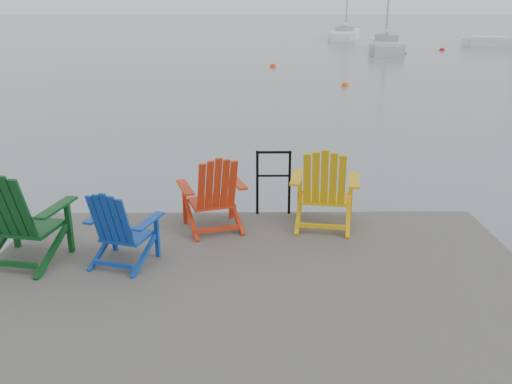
{
  "coord_description": "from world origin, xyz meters",
  "views": [
    {
      "loc": [
        -0.08,
        -4.58,
        3.25
      ],
      "look_at": [
        0.01,
        2.35,
        0.85
      ],
      "focal_mm": 38.0,
      "sensor_mm": 36.0,
      "label": 1
    }
  ],
  "objects_px": {
    "handrail": "(273,176)",
    "chair_green": "(19,216)",
    "chair_red": "(214,193)",
    "buoy_b": "(273,67)",
    "buoy_a": "(345,86)",
    "chair_blue": "(120,227)",
    "sailboat_mid": "(345,35)",
    "buoy_c": "(442,51)",
    "sailboat_near": "(385,46)",
    "chair_yellow": "(325,187)",
    "buoy_d": "(404,54)"
  },
  "relations": [
    {
      "from": "handrail",
      "to": "chair_green",
      "type": "xyz_separation_m",
      "value": [
        -2.85,
        -1.49,
        0.03
      ]
    },
    {
      "from": "chair_red",
      "to": "buoy_b",
      "type": "xyz_separation_m",
      "value": [
        1.78,
        23.82,
        -1.01
      ]
    },
    {
      "from": "buoy_a",
      "to": "handrail",
      "type": "bearing_deg",
      "value": -103.14
    },
    {
      "from": "handrail",
      "to": "chair_blue",
      "type": "height_order",
      "value": "same"
    },
    {
      "from": "chair_blue",
      "to": "sailboat_mid",
      "type": "distance_m",
      "value": 52.61
    },
    {
      "from": "chair_blue",
      "to": "chair_red",
      "type": "bearing_deg",
      "value": 63.64
    },
    {
      "from": "chair_blue",
      "to": "chair_red",
      "type": "relative_size",
      "value": 0.9
    },
    {
      "from": "sailboat_mid",
      "to": "buoy_c",
      "type": "height_order",
      "value": "sailboat_mid"
    },
    {
      "from": "handrail",
      "to": "buoy_a",
      "type": "distance_m",
      "value": 16.41
    },
    {
      "from": "sailboat_near",
      "to": "chair_blue",
      "type": "bearing_deg",
      "value": -95.83
    },
    {
      "from": "chair_blue",
      "to": "sailboat_mid",
      "type": "relative_size",
      "value": 0.07
    },
    {
      "from": "chair_green",
      "to": "buoy_a",
      "type": "bearing_deg",
      "value": 81.22
    },
    {
      "from": "handrail",
      "to": "buoy_b",
      "type": "distance_m",
      "value": 23.31
    },
    {
      "from": "chair_blue",
      "to": "chair_yellow",
      "type": "xyz_separation_m",
      "value": [
        2.38,
        1.04,
        0.09
      ]
    },
    {
      "from": "chair_green",
      "to": "buoy_c",
      "type": "distance_m",
      "value": 39.81
    },
    {
      "from": "sailboat_near",
      "to": "buoy_b",
      "type": "distance_m",
      "value": 13.83
    },
    {
      "from": "chair_red",
      "to": "sailboat_mid",
      "type": "distance_m",
      "value": 51.46
    },
    {
      "from": "chair_yellow",
      "to": "handrail",
      "type": "bearing_deg",
      "value": 152.0
    },
    {
      "from": "sailboat_mid",
      "to": "buoy_a",
      "type": "bearing_deg",
      "value": -86.33
    },
    {
      "from": "buoy_c",
      "to": "buoy_d",
      "type": "relative_size",
      "value": 1.19
    },
    {
      "from": "chair_yellow",
      "to": "buoy_c",
      "type": "height_order",
      "value": "chair_yellow"
    },
    {
      "from": "buoy_a",
      "to": "chair_yellow",
      "type": "bearing_deg",
      "value": -100.65
    },
    {
      "from": "handrail",
      "to": "buoy_a",
      "type": "height_order",
      "value": "handrail"
    },
    {
      "from": "buoy_d",
      "to": "buoy_b",
      "type": "bearing_deg",
      "value": -138.44
    },
    {
      "from": "buoy_a",
      "to": "buoy_c",
      "type": "bearing_deg",
      "value": 60.71
    },
    {
      "from": "chair_blue",
      "to": "buoy_a",
      "type": "bearing_deg",
      "value": 91.02
    },
    {
      "from": "buoy_b",
      "to": "buoy_c",
      "type": "xyz_separation_m",
      "value": [
        13.13,
        11.24,
        0.0
      ]
    },
    {
      "from": "chair_yellow",
      "to": "buoy_a",
      "type": "height_order",
      "value": "chair_yellow"
    },
    {
      "from": "handrail",
      "to": "chair_yellow",
      "type": "bearing_deg",
      "value": -37.86
    },
    {
      "from": "chair_yellow",
      "to": "buoy_d",
      "type": "relative_size",
      "value": 3.13
    },
    {
      "from": "buoy_a",
      "to": "sailboat_near",
      "type": "bearing_deg",
      "value": 71.65
    },
    {
      "from": "chair_blue",
      "to": "chair_red",
      "type": "xyz_separation_m",
      "value": [
        0.96,
        0.97,
        0.05
      ]
    },
    {
      "from": "buoy_b",
      "to": "buoy_c",
      "type": "relative_size",
      "value": 0.91
    },
    {
      "from": "handrail",
      "to": "buoy_c",
      "type": "bearing_deg",
      "value": 67.73
    },
    {
      "from": "sailboat_near",
      "to": "buoy_a",
      "type": "relative_size",
      "value": 36.52
    },
    {
      "from": "handrail",
      "to": "chair_red",
      "type": "bearing_deg",
      "value": -144.36
    },
    {
      "from": "buoy_b",
      "to": "buoy_c",
      "type": "bearing_deg",
      "value": 40.55
    },
    {
      "from": "chair_green",
      "to": "sailboat_mid",
      "type": "height_order",
      "value": "sailboat_mid"
    },
    {
      "from": "sailboat_near",
      "to": "sailboat_mid",
      "type": "xyz_separation_m",
      "value": [
        -0.29,
        15.88,
        -0.0
      ]
    },
    {
      "from": "chair_yellow",
      "to": "sailboat_near",
      "type": "bearing_deg",
      "value": 85.1
    },
    {
      "from": "buoy_c",
      "to": "sailboat_mid",
      "type": "bearing_deg",
      "value": 107.02
    },
    {
      "from": "sailboat_near",
      "to": "buoy_a",
      "type": "xyz_separation_m",
      "value": [
        -5.99,
        -18.05,
        -0.35
      ]
    },
    {
      "from": "chair_blue",
      "to": "sailboat_near",
      "type": "distance_m",
      "value": 37.33
    },
    {
      "from": "sailboat_near",
      "to": "buoy_d",
      "type": "distance_m",
      "value": 2.45
    },
    {
      "from": "chair_blue",
      "to": "chair_yellow",
      "type": "bearing_deg",
      "value": 42.06
    },
    {
      "from": "chair_yellow",
      "to": "buoy_a",
      "type": "xyz_separation_m",
      "value": [
        3.09,
        16.44,
        -1.05
      ]
    },
    {
      "from": "handrail",
      "to": "chair_blue",
      "type": "distance_m",
      "value": 2.33
    },
    {
      "from": "chair_blue",
      "to": "buoy_d",
      "type": "height_order",
      "value": "chair_blue"
    },
    {
      "from": "handrail",
      "to": "chair_red",
      "type": "height_order",
      "value": "chair_red"
    },
    {
      "from": "chair_green",
      "to": "buoy_b",
      "type": "distance_m",
      "value": 25.07
    }
  ]
}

